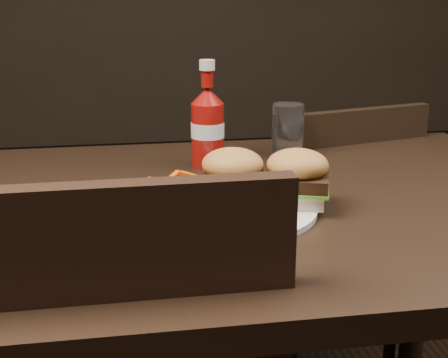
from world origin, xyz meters
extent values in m
cube|color=black|center=(0.00, 0.00, 0.73)|extent=(1.20, 0.80, 0.04)
cube|color=black|center=(0.33, 0.50, 0.43)|extent=(0.45, 0.45, 0.04)
cylinder|color=white|center=(-0.01, -0.06, 0.76)|extent=(0.29, 0.29, 0.01)
cube|color=beige|center=(0.00, -0.04, 0.77)|extent=(0.10, 0.10, 0.02)
cube|color=beige|center=(0.10, -0.06, 0.77)|extent=(0.11, 0.10, 0.02)
cylinder|color=maroon|center=(0.00, 0.20, 0.81)|extent=(0.07, 0.07, 0.13)
cylinder|color=white|center=(0.17, 0.26, 0.81)|extent=(0.08, 0.08, 0.10)
camera|label=1|loc=(-0.16, -0.96, 1.09)|focal=50.00mm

